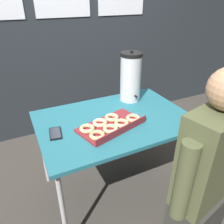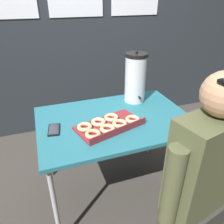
% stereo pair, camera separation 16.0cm
% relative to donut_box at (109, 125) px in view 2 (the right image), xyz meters
% --- Properties ---
extents(ground_plane, '(12.00, 12.00, 0.00)m').
position_rel_donut_box_xyz_m(ground_plane, '(0.08, 0.10, -0.74)').
color(ground_plane, '#3D3833').
extents(back_wall, '(6.00, 0.11, 2.75)m').
position_rel_donut_box_xyz_m(back_wall, '(0.08, 1.36, 0.63)').
color(back_wall, '#23282D').
rests_on(back_wall, ground).
extents(folding_table, '(1.14, 0.78, 0.72)m').
position_rel_donut_box_xyz_m(folding_table, '(0.08, 0.10, -0.07)').
color(folding_table, '#236675').
rests_on(folding_table, ground).
extents(donut_box, '(0.51, 0.36, 0.05)m').
position_rel_donut_box_xyz_m(donut_box, '(0.00, 0.00, 0.00)').
color(donut_box, maroon).
rests_on(donut_box, folding_table).
extents(coffee_urn, '(0.18, 0.20, 0.44)m').
position_rel_donut_box_xyz_m(coffee_urn, '(0.35, 0.35, 0.19)').
color(coffee_urn, silver).
rests_on(coffee_urn, folding_table).
extents(cell_phone, '(0.10, 0.16, 0.01)m').
position_rel_donut_box_xyz_m(cell_phone, '(-0.37, 0.09, -0.01)').
color(cell_phone, black).
rests_on(cell_phone, folding_table).
extents(person_seated, '(0.58, 0.31, 1.26)m').
position_rel_donut_box_xyz_m(person_seated, '(0.38, -0.54, -0.15)').
color(person_seated, '#33332D').
rests_on(person_seated, ground).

